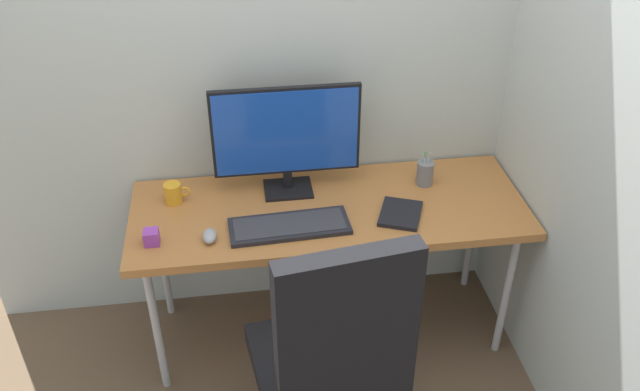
% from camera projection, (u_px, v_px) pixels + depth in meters
% --- Properties ---
extents(ground_plane, '(8.00, 8.00, 0.00)m').
position_uv_depth(ground_plane, '(328.00, 329.00, 3.20)').
color(ground_plane, brown).
extents(wall_back, '(3.06, 0.04, 2.80)m').
position_uv_depth(wall_back, '(318.00, 17.00, 2.69)').
color(wall_back, '#B7C1BC').
rests_on(wall_back, ground_plane).
extents(wall_side_right, '(0.04, 2.03, 2.80)m').
position_uv_depth(wall_side_right, '(581.00, 58.00, 2.34)').
color(wall_side_right, '#B7C1BC').
rests_on(wall_side_right, ground_plane).
extents(desk, '(1.63, 0.61, 0.71)m').
position_uv_depth(desk, '(329.00, 216.00, 2.83)').
color(desk, '#B27038').
rests_on(desk, ground_plane).
extents(office_chair, '(0.57, 0.58, 1.14)m').
position_uv_depth(office_chair, '(334.00, 359.00, 2.27)').
color(office_chair, black).
rests_on(office_chair, ground_plane).
extents(monitor, '(0.61, 0.16, 0.48)m').
position_uv_depth(monitor, '(286.00, 135.00, 2.76)').
color(monitor, black).
rests_on(monitor, desk).
extents(keyboard, '(0.48, 0.20, 0.02)m').
position_uv_depth(keyboard, '(289.00, 226.00, 2.67)').
color(keyboard, black).
rests_on(keyboard, desk).
extents(mouse, '(0.06, 0.09, 0.04)m').
position_uv_depth(mouse, '(210.00, 236.00, 2.60)').
color(mouse, '#9EA0A5').
rests_on(mouse, desk).
extents(pen_holder, '(0.07, 0.07, 0.16)m').
position_uv_depth(pen_holder, '(425.00, 173.00, 2.91)').
color(pen_holder, slate).
rests_on(pen_holder, desk).
extents(notebook, '(0.22, 0.24, 0.02)m').
position_uv_depth(notebook, '(400.00, 214.00, 2.74)').
color(notebook, black).
rests_on(notebook, desk).
extents(coffee_mug, '(0.11, 0.07, 0.09)m').
position_uv_depth(coffee_mug, '(173.00, 193.00, 2.80)').
color(coffee_mug, orange).
rests_on(coffee_mug, desk).
extents(desk_clamp_accessory, '(0.06, 0.06, 0.06)m').
position_uv_depth(desk_clamp_accessory, '(151.00, 237.00, 2.58)').
color(desk_clamp_accessory, purple).
rests_on(desk_clamp_accessory, desk).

